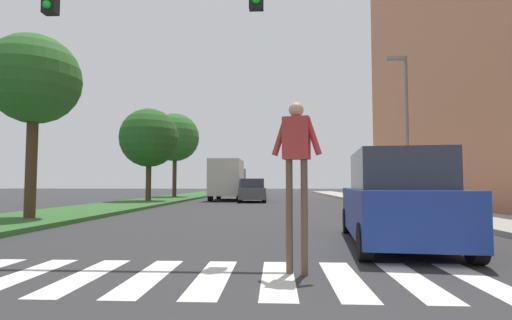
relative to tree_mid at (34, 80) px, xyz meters
name	(u,v)px	position (x,y,z in m)	size (l,w,h in m)	color
ground_plane	(264,201)	(7.42, 16.15, -4.85)	(140.00, 140.00, 0.00)	#2D2D30
crosswalk	(213,278)	(7.42, -7.30, -4.84)	(7.65, 2.20, 0.01)	silver
median_strip	(154,201)	(-0.26, 14.15, -4.77)	(4.13, 64.00, 0.15)	#2D5B28
tree_mid	(34,80)	(0.00, 0.00, 0.00)	(3.07, 3.07, 6.28)	#4C3823
tree_far	(149,138)	(-0.24, 12.83, -0.47)	(3.95, 3.95, 6.21)	#4C3823
tree_distant	(175,138)	(-0.63, 20.97, 0.54)	(4.26, 4.26, 7.39)	#4C3823
sidewalk_right	(378,201)	(15.29, 14.15, -4.77)	(3.00, 64.00, 0.15)	#9E9991
traffic_light_gantry	(45,33)	(3.68, -5.34, -0.54)	(7.64, 0.30, 6.00)	gold
street_lamp_right	(405,117)	(14.69, 6.56, -0.25)	(1.02, 0.24, 7.50)	slate
pedestrian_performer	(296,159)	(8.59, -7.03, -3.18)	(0.74, 0.33, 2.49)	brown
suv_crossing	(396,201)	(10.83, -4.35, -3.92)	(2.42, 4.78, 1.97)	navy
sedan_midblock	(252,191)	(6.62, 14.70, -4.08)	(2.12, 4.15, 1.64)	#474C51
sedan_distant	(255,188)	(6.13, 28.68, -4.07)	(2.08, 4.51, 1.68)	#B7B7BC
truck_box_delivery	(228,179)	(4.55, 17.45, -3.21)	(2.40, 6.20, 3.10)	navy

